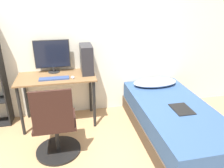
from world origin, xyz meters
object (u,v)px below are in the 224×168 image
office_chair (56,130)px  bed (174,121)px  pc_tower (86,59)px  keyboard (54,78)px  monitor (52,55)px

office_chair → bed: (1.60, 0.07, -0.13)m
bed → pc_tower: bearing=144.7°
keyboard → pc_tower: size_ratio=0.98×
office_chair → monitor: bearing=90.8°
bed → pc_tower: pc_tower is taller
bed → keyboard: 1.79m
bed → pc_tower: (-1.11, 0.79, 0.75)m
monitor → pc_tower: size_ratio=1.23×
office_chair → pc_tower: pc_tower is taller
monitor → office_chair: bearing=-89.2°
keyboard → pc_tower: bearing=21.9°
monitor → bed: bearing=-29.3°
office_chair → bed: office_chair is taller
monitor → pc_tower: monitor is taller
keyboard → bed: bearing=-20.4°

